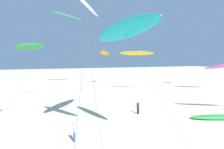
% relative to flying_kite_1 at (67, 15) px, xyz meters
% --- Properties ---
extents(flying_kite_1, '(8.08, 5.38, 19.22)m').
position_rel_flying_kite_1_xyz_m(flying_kite_1, '(0.00, 0.00, 0.00)').
color(flying_kite_1, green).
rests_on(flying_kite_1, ground).
extents(flying_kite_2, '(6.55, 6.07, 8.73)m').
position_rel_flying_kite_1_xyz_m(flying_kite_2, '(11.99, -14.61, -9.99)').
color(flying_kite_2, yellow).
rests_on(flying_kite_2, ground).
extents(flying_kite_4, '(5.08, 8.20, 10.45)m').
position_rel_flying_kite_1_xyz_m(flying_kite_4, '(-1.61, -34.76, -8.85)').
color(flying_kite_4, '#19B2B7').
rests_on(flying_kite_4, ground).
extents(flying_kite_6, '(4.95, 9.91, 9.74)m').
position_rel_flying_kite_1_xyz_m(flying_kite_6, '(-9.08, -14.89, -9.23)').
color(flying_kite_6, green).
rests_on(flying_kite_6, ground).
extents(flying_kite_8, '(4.65, 7.13, 9.51)m').
position_rel_flying_kite_1_xyz_m(flying_kite_8, '(9.62, -2.03, -9.56)').
color(flying_kite_8, orange).
rests_on(flying_kite_8, ground).
extents(flying_kite_10, '(6.08, 13.34, 13.12)m').
position_rel_flying_kite_1_xyz_m(flying_kite_10, '(-4.37, -31.92, -6.02)').
color(flying_kite_10, white).
rests_on(flying_kite_10, ground).
extents(grounded_kite_0, '(6.51, 3.78, 0.40)m').
position_rel_flying_kite_1_xyz_m(grounded_kite_0, '(10.32, -35.18, -17.93)').
color(grounded_kite_0, green).
rests_on(grounded_kite_0, ground).
extents(person_foreground_walker, '(0.28, 0.49, 1.67)m').
position_rel_flying_kite_1_xyz_m(person_foreground_walker, '(-5.94, -34.38, -17.22)').
color(person_foreground_walker, '#284CA3').
rests_on(person_foreground_walker, ground).
extents(person_near_left, '(0.26, 0.50, 1.61)m').
position_rel_flying_kite_1_xyz_m(person_near_left, '(3.00, -29.87, -17.26)').
color(person_near_left, black).
rests_on(person_near_left, ground).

